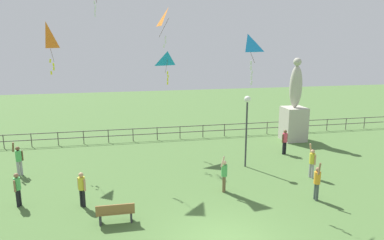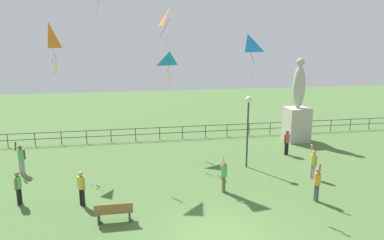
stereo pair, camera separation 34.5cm
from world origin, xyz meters
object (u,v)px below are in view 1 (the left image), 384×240
at_px(person_4, 82,187).
at_px(person_5, 285,140).
at_px(person_3, 224,173).
at_px(statue_monument, 294,113).
at_px(kite_1, 248,47).
at_px(lamppost, 247,115).
at_px(kite_3, 169,19).
at_px(park_bench, 116,212).
at_px(kite_7, 168,60).
at_px(person_6, 312,161).
at_px(kite_6, 47,37).
at_px(person_0, 19,159).
at_px(person_1, 317,181).
at_px(person_2, 17,187).

bearing_deg(person_4, person_5, 22.97).
xyz_separation_m(person_3, person_5, (5.43, 4.77, -0.00)).
distance_m(statue_monument, kite_1, 11.25).
xyz_separation_m(lamppost, kite_1, (-1.26, -3.16, 3.80)).
bearing_deg(kite_3, park_bench, -116.29).
bearing_deg(person_3, kite_3, 114.74).
height_order(person_4, kite_7, kite_7).
height_order(person_5, kite_3, kite_3).
height_order(person_6, kite_6, kite_6).
bearing_deg(statue_monument, person_3, -134.36).
distance_m(park_bench, kite_1, 8.97).
bearing_deg(kite_3, kite_6, 165.59).
bearing_deg(kite_1, kite_7, 109.20).
distance_m(park_bench, person_5, 12.53).
relative_size(kite_1, kite_3, 1.05).
bearing_deg(kite_3, person_6, -26.46).
distance_m(person_0, person_1, 15.16).
height_order(statue_monument, lamppost, statue_monument).
bearing_deg(statue_monument, person_6, -109.76).
bearing_deg(person_3, person_2, 177.99).
bearing_deg(statue_monument, kite_7, -177.59).
relative_size(person_1, kite_7, 0.87).
height_order(lamppost, person_1, lamppost).
distance_m(park_bench, person_1, 8.91).
relative_size(lamppost, person_0, 2.17).
distance_m(person_1, person_6, 2.78).
bearing_deg(kite_6, person_6, -20.88).
height_order(person_2, person_4, person_4).
bearing_deg(person_3, person_4, -177.51).
xyz_separation_m(lamppost, person_5, (3.22, 1.68, -2.10)).
distance_m(person_1, kite_7, 11.66).
bearing_deg(kite_7, kite_3, -96.13).
relative_size(person_2, kite_6, 0.53).
height_order(statue_monument, person_1, statue_monument).
distance_m(park_bench, kite_7, 11.36).
distance_m(statue_monument, park_bench, 15.98).
bearing_deg(person_1, person_3, 155.43).
bearing_deg(person_2, person_5, 16.87).
bearing_deg(lamppost, person_0, 174.76).
height_order(person_0, person_5, person_0).
relative_size(person_5, kite_1, 0.73).
relative_size(kite_1, kite_7, 1.03).
bearing_deg(lamppost, kite_3, 164.49).
bearing_deg(park_bench, person_0, 128.76).
relative_size(lamppost, person_4, 2.62).
relative_size(person_1, person_5, 1.16).
bearing_deg(kite_6, lamppost, -14.84).
xyz_separation_m(person_3, person_4, (-6.48, -0.28, -0.02)).
xyz_separation_m(person_4, kite_1, (7.42, 0.21, 5.92)).
xyz_separation_m(kite_1, kite_6, (-9.41, 5.98, 0.46)).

